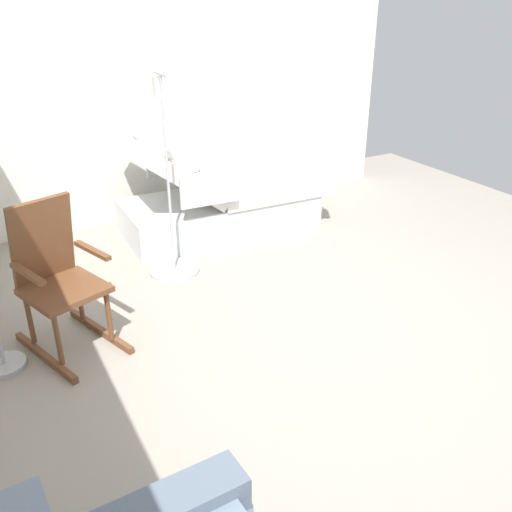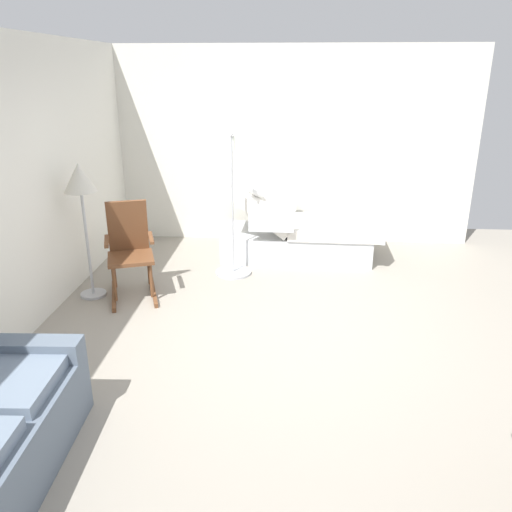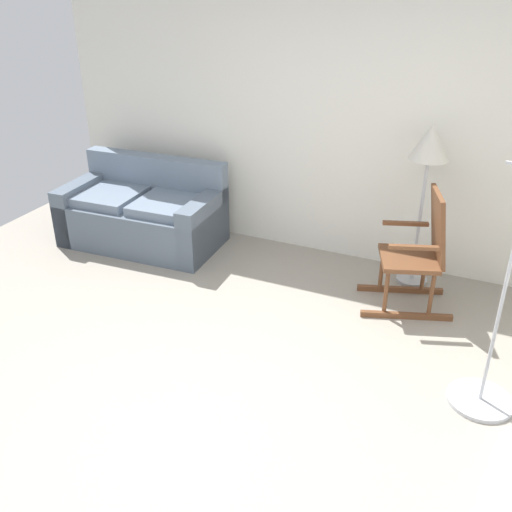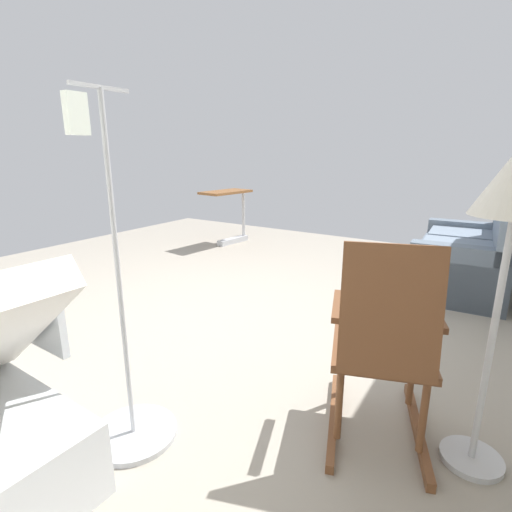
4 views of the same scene
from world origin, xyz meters
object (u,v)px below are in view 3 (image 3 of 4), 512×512
Objects in this scene: couch at (144,215)px; rocking_chair at (419,253)px; floor_lamp at (429,153)px; iv_pole at (487,373)px.

rocking_chair reaches higher than couch.
iv_pole is at bearing -62.94° from floor_lamp.
iv_pole is at bearing -18.55° from couch.
floor_lamp is 0.88× the size of iv_pole.
floor_lamp reaches higher than couch.
rocking_chair is 0.71× the size of floor_lamp.
couch is 0.97× the size of iv_pole.
iv_pole reaches higher than couch.
rocking_chair is at bearing 122.58° from iv_pole.
floor_lamp is (2.74, 0.32, 0.92)m from couch.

